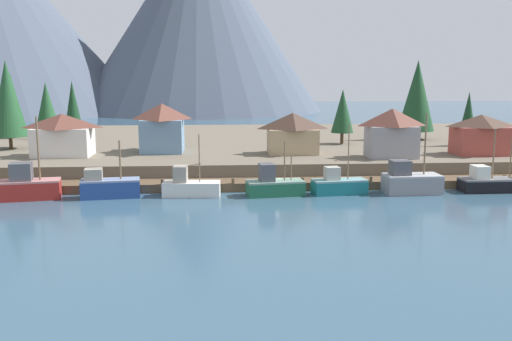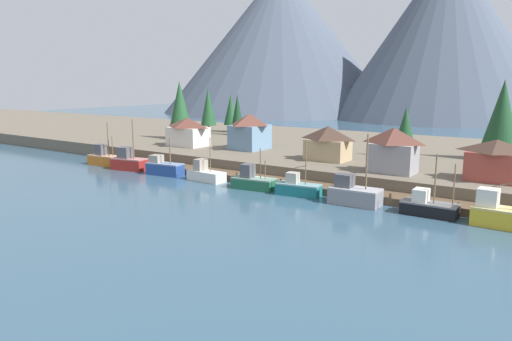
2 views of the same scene
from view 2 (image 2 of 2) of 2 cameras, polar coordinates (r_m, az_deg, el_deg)
ground_plane at (r=87.75m, az=7.65°, el=0.14°), size 400.00×400.00×1.00m
dock at (r=72.28m, az=1.10°, el=-1.21°), size 80.00×4.00×1.60m
shoreline_bank at (r=98.16m, az=10.90°, el=2.19°), size 400.00×56.00×2.50m
mountain_west_peak at (r=245.09m, az=2.89°, el=15.19°), size 115.07×115.07×69.73m
mountain_central_peak at (r=215.04m, az=21.70°, el=14.96°), size 90.04×90.04×68.57m
fishing_boat_orange at (r=92.51m, az=-17.72°, el=1.38°), size 6.43×2.85×8.03m
fishing_boat_red at (r=86.43m, az=-14.96°, el=1.03°), size 6.62×3.71×8.89m
fishing_boat_blue at (r=80.44m, az=-10.91°, el=0.32°), size 6.52×3.24×6.25m
fishing_boat_white at (r=74.69m, az=-6.06°, el=-0.43°), size 6.39×2.85×6.86m
fishing_boat_green at (r=68.76m, az=-0.38°, el=-1.27°), size 6.55×3.48×5.99m
fishing_boat_teal at (r=65.12m, az=5.01°, el=-2.09°), size 6.27×3.07×7.88m
fishing_boat_grey at (r=61.37m, az=11.59°, el=-2.76°), size 6.36×3.33×9.01m
fishing_boat_black at (r=58.91m, az=19.85°, el=-4.06°), size 6.28×2.74×7.22m
fishing_boat_yellow at (r=57.31m, az=27.23°, el=-4.66°), size 6.33×3.03×9.82m
house_tan at (r=79.12m, az=8.57°, el=3.28°), size 7.02×4.91×5.62m
house_grey at (r=70.19m, az=16.04°, el=2.40°), size 6.57×4.45×6.42m
house_red at (r=69.16m, az=26.68°, el=1.13°), size 7.20×5.02×5.44m
house_white at (r=96.68m, az=-8.12°, el=4.62°), size 7.77×5.55×5.65m
house_blue at (r=91.01m, az=-0.75°, el=4.73°), size 6.03×6.98×6.80m
conifer_near_left at (r=122.70m, az=-3.02°, el=7.26°), size 3.70×3.70×9.50m
conifer_near_right at (r=85.21m, az=17.39°, el=4.98°), size 3.49×3.49×8.56m
conifer_mid_left at (r=108.73m, az=-9.06°, el=7.61°), size 5.22×5.22×12.85m
conifer_mid_right at (r=123.20m, az=-5.72°, el=7.55°), size 3.94×3.94×10.99m
conifer_back_left at (r=87.55m, az=27.27°, el=5.83°), size 6.00×6.00×13.15m
conifer_centre at (r=115.24m, az=-2.24°, el=7.13°), size 2.86×2.86×9.77m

